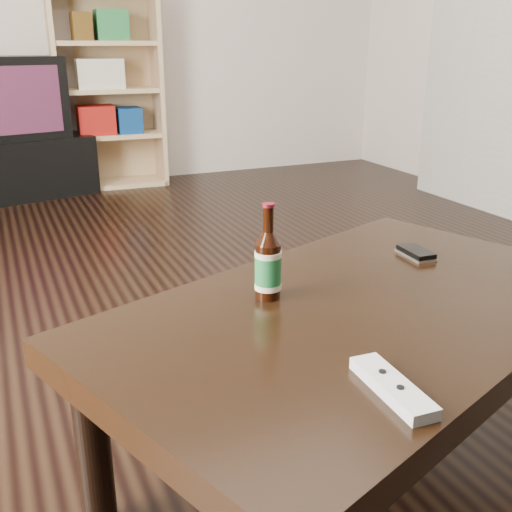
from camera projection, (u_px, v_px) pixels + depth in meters
name	position (u px, v px, depth m)	size (l,w,h in m)	color
floor	(234.00, 357.00, 2.09)	(5.00, 6.00, 0.01)	black
tv_stand	(15.00, 168.00, 4.20)	(1.02, 0.51, 0.41)	black
tv	(5.00, 98.00, 4.04)	(0.80, 0.60, 0.54)	black
bookshelf	(106.00, 86.00, 4.38)	(0.77, 0.38, 1.41)	#D2BA7E
coffee_table	(361.00, 327.00, 1.38)	(1.44, 1.13, 0.47)	black
beer_bottle	(268.00, 265.00, 1.36)	(0.08, 0.08, 0.22)	black
phone	(416.00, 253.00, 1.65)	(0.07, 0.12, 0.02)	silver
remote	(392.00, 387.00, 1.01)	(0.06, 0.20, 0.02)	#B9B9BB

